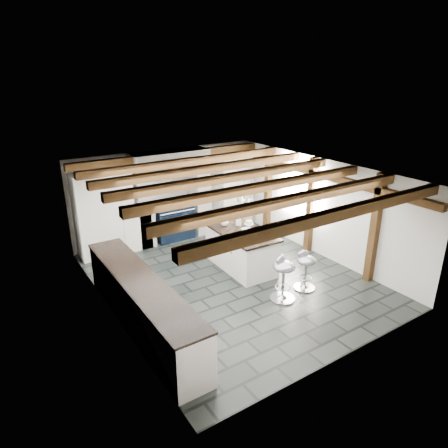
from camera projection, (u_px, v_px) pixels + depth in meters
ground at (230, 279)px, 8.45m from camera, size 6.00×6.00×0.00m
room_shell at (172, 218)px, 8.88m from camera, size 6.00×6.03×6.00m
range_cooker at (173, 222)px, 10.39m from camera, size 1.00×0.63×0.99m
kitchen_island at (241, 249)px, 8.83m from camera, size 0.98×1.80×1.17m
bar_stool_near at (306, 266)px, 7.93m from camera, size 0.45×0.45×0.80m
bar_stool_far at (283, 273)px, 7.51m from camera, size 0.57×0.57×0.89m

